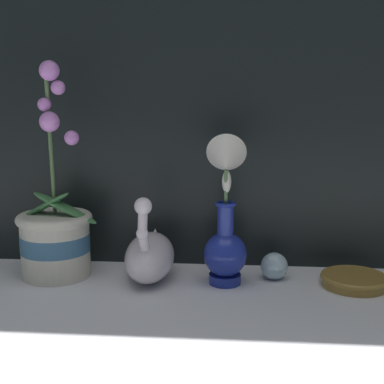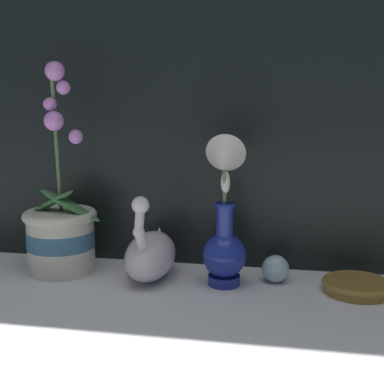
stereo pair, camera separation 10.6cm
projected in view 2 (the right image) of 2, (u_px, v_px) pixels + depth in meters
The scene contains 6 objects.
ground_plane at pixel (199, 301), 0.99m from camera, with size 2.80×2.80×0.00m, color white.
orchid_potted_plant at pixel (61, 230), 1.13m from camera, with size 0.19×0.16×0.44m.
swan_figurine at pixel (151, 253), 1.10m from camera, with size 0.10×0.20×0.19m.
blue_vase at pixel (224, 224), 1.04m from camera, with size 0.09×0.11×0.30m.
glass_sphere at pixel (275, 269), 1.08m from camera, with size 0.06×0.06×0.06m.
amber_dish at pixel (357, 285), 1.02m from camera, with size 0.13×0.13×0.02m.
Camera 2 is at (0.16, -0.92, 0.38)m, focal length 50.00 mm.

